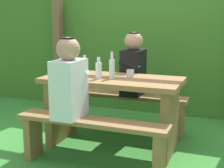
{
  "coord_description": "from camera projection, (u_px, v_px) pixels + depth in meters",
  "views": [
    {
      "loc": [
        1.17,
        -3.03,
        1.35
      ],
      "look_at": [
        0.0,
        0.0,
        0.67
      ],
      "focal_mm": 52.58,
      "sensor_mm": 36.0,
      "label": 1
    }
  ],
  "objects": [
    {
      "name": "ground_plane",
      "position": [
        112.0,
        146.0,
        3.46
      ],
      "size": [
        12.0,
        12.0,
        0.0
      ],
      "primitive_type": "plane",
      "color": "#388433"
    },
    {
      "name": "hedge_backdrop",
      "position": [
        156.0,
        52.0,
        4.99
      ],
      "size": [
        6.4,
        1.03,
        1.61
      ],
      "primitive_type": "cube",
      "color": "#3C6E26",
      "rests_on": "ground_plane"
    },
    {
      "name": "pergola_post_left",
      "position": [
        58.0,
        31.0,
        4.77
      ],
      "size": [
        0.12,
        0.12,
        2.26
      ],
      "primitive_type": "cube",
      "color": "brown",
      "rests_on": "ground_plane"
    },
    {
      "name": "picnic_table",
      "position": [
        112.0,
        100.0,
        3.35
      ],
      "size": [
        1.4,
        0.64,
        0.74
      ],
      "color": "olive",
      "rests_on": "ground_plane"
    },
    {
      "name": "bench_near",
      "position": [
        91.0,
        133.0,
        2.92
      ],
      "size": [
        1.4,
        0.24,
        0.45
      ],
      "color": "olive",
      "rests_on": "ground_plane"
    },
    {
      "name": "bench_far",
      "position": [
        128.0,
        105.0,
        3.86
      ],
      "size": [
        1.4,
        0.24,
        0.45
      ],
      "color": "olive",
      "rests_on": "ground_plane"
    },
    {
      "name": "person_white_shirt",
      "position": [
        69.0,
        81.0,
        2.91
      ],
      "size": [
        0.25,
        0.35,
        0.72
      ],
      "color": "silver",
      "rests_on": "bench_near"
    },
    {
      "name": "person_black_coat",
      "position": [
        133.0,
        66.0,
        3.74
      ],
      "size": [
        0.25,
        0.35,
        0.72
      ],
      "color": "black",
      "rests_on": "bench_far"
    },
    {
      "name": "drinking_glass",
      "position": [
        130.0,
        73.0,
        3.32
      ],
      "size": [
        0.08,
        0.08,
        0.08
      ],
      "primitive_type": "cylinder",
      "color": "silver",
      "rests_on": "picnic_table"
    },
    {
      "name": "bottle_left",
      "position": [
        112.0,
        68.0,
        3.25
      ],
      "size": [
        0.06,
        0.06,
        0.26
      ],
      "color": "silver",
      "rests_on": "picnic_table"
    },
    {
      "name": "bottle_right",
      "position": [
        85.0,
        68.0,
        3.37
      ],
      "size": [
        0.07,
        0.07,
        0.22
      ],
      "color": "silver",
      "rests_on": "picnic_table"
    },
    {
      "name": "bottle_center",
      "position": [
        99.0,
        70.0,
        3.24
      ],
      "size": [
        0.06,
        0.06,
        0.21
      ],
      "color": "silver",
      "rests_on": "picnic_table"
    }
  ]
}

